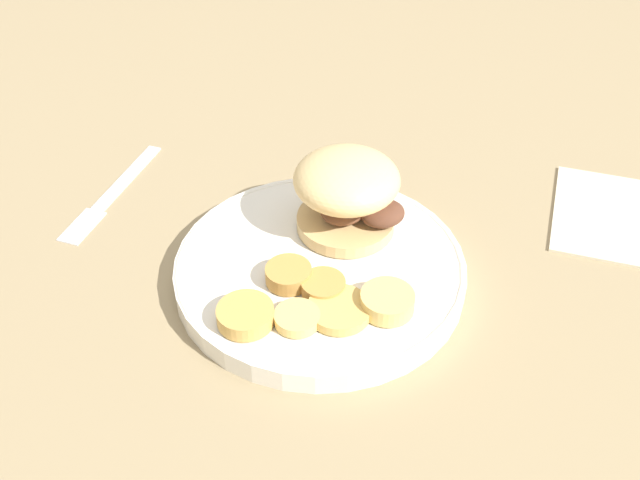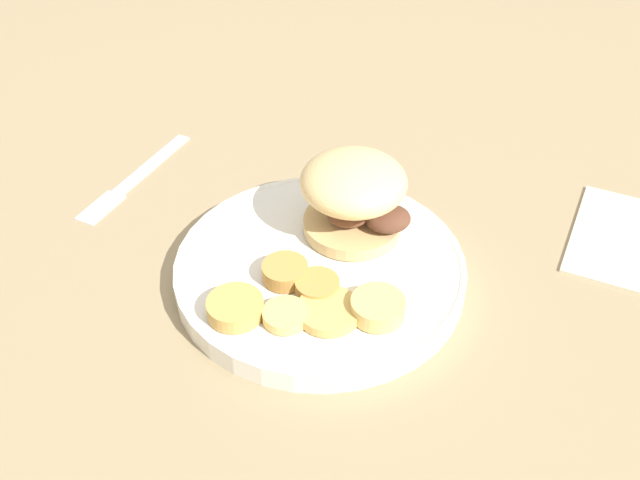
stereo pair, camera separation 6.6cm
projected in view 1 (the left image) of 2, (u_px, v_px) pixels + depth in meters
The scene contains 11 objects.
ground_plane at pixel (320, 279), 0.70m from camera, with size 4.00×4.00×0.00m, color #937F5B.
dinner_plate at pixel (320, 269), 0.69m from camera, with size 0.27×0.27×0.02m.
sandwich at pixel (348, 191), 0.69m from camera, with size 0.10×0.10×0.08m.
potato_round_0 at pixel (287, 273), 0.66m from camera, with size 0.04×0.04×0.01m, color #BC8942.
potato_round_1 at pixel (297, 318), 0.62m from camera, with size 0.04×0.04×0.01m, color #DBB766.
potato_round_2 at pixel (245, 315), 0.62m from camera, with size 0.05×0.05×0.01m, color tan.
potato_round_3 at pixel (391, 299), 0.63m from camera, with size 0.05×0.05×0.02m, color #DBB766.
potato_round_4 at pixel (323, 286), 0.65m from camera, with size 0.04×0.04×0.01m, color #BC8942.
potato_round_5 at pixel (339, 310), 0.63m from camera, with size 0.05×0.05×0.01m, color tan.
fork at pixel (113, 193), 0.79m from camera, with size 0.17×0.10×0.00m.
napkin at pixel (602, 213), 0.77m from camera, with size 0.15×0.10×0.01m, color beige.
Camera 1 is at (0.35, 0.37, 0.48)m, focal length 42.00 mm.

